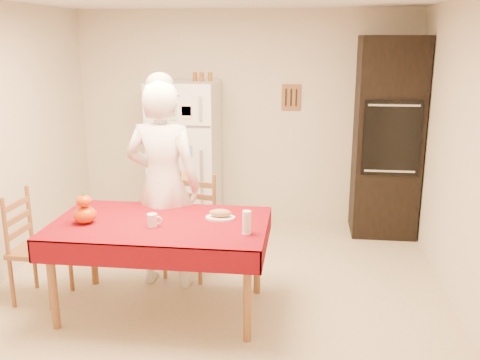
% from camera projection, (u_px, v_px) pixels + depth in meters
% --- Properties ---
extents(floor, '(4.50, 4.50, 0.00)m').
position_uv_depth(floor, '(214.00, 302.00, 4.54)').
color(floor, '#C0B28B').
rests_on(floor, ground).
extents(room_shell, '(4.02, 4.52, 2.51)m').
position_uv_depth(room_shell, '(211.00, 111.00, 4.13)').
color(room_shell, beige).
rests_on(room_shell, ground).
extents(refrigerator, '(0.75, 0.74, 1.70)m').
position_uv_depth(refrigerator, '(185.00, 155.00, 6.20)').
color(refrigerator, white).
rests_on(refrigerator, floor).
extents(oven_cabinet, '(0.70, 0.62, 2.20)m').
position_uv_depth(oven_cabinet, '(387.00, 138.00, 5.92)').
color(oven_cabinet, black).
rests_on(oven_cabinet, floor).
extents(dining_table, '(1.70, 1.00, 0.76)m').
position_uv_depth(dining_table, '(160.00, 230.00, 4.24)').
color(dining_table, brown).
rests_on(dining_table, floor).
extents(chair_far, '(0.50, 0.49, 0.95)m').
position_uv_depth(chair_far, '(192.00, 221.00, 5.01)').
color(chair_far, brown).
rests_on(chair_far, floor).
extents(chair_left, '(0.42, 0.43, 0.95)m').
position_uv_depth(chair_left, '(32.00, 243.00, 4.48)').
color(chair_left, brown).
rests_on(chair_left, floor).
extents(seated_woman, '(0.71, 0.50, 1.84)m').
position_uv_depth(seated_woman, '(163.00, 186.00, 4.67)').
color(seated_woman, white).
rests_on(seated_woman, floor).
extents(coffee_mug, '(0.08, 0.08, 0.10)m').
position_uv_depth(coffee_mug, '(152.00, 220.00, 4.12)').
color(coffee_mug, white).
rests_on(coffee_mug, dining_table).
extents(pumpkin_lower, '(0.18, 0.18, 0.13)m').
position_uv_depth(pumpkin_lower, '(85.00, 215.00, 4.19)').
color(pumpkin_lower, '#DF4205').
rests_on(pumpkin_lower, dining_table).
extents(pumpkin_upper, '(0.12, 0.12, 0.09)m').
position_uv_depth(pumpkin_upper, '(84.00, 201.00, 4.16)').
color(pumpkin_upper, '#DA5705').
rests_on(pumpkin_upper, pumpkin_lower).
extents(wine_glass, '(0.07, 0.07, 0.18)m').
position_uv_depth(wine_glass, '(247.00, 222.00, 3.95)').
color(wine_glass, white).
rests_on(wine_glass, dining_table).
extents(bread_plate, '(0.24, 0.24, 0.02)m').
position_uv_depth(bread_plate, '(220.00, 218.00, 4.30)').
color(bread_plate, white).
rests_on(bread_plate, dining_table).
extents(bread_loaf, '(0.18, 0.10, 0.06)m').
position_uv_depth(bread_loaf, '(220.00, 213.00, 4.29)').
color(bread_loaf, '#AB8054').
rests_on(bread_loaf, bread_plate).
extents(spice_jar_left, '(0.05, 0.05, 0.10)m').
position_uv_depth(spice_jar_left, '(195.00, 77.00, 6.01)').
color(spice_jar_left, brown).
rests_on(spice_jar_left, refrigerator).
extents(spice_jar_mid, '(0.05, 0.05, 0.10)m').
position_uv_depth(spice_jar_mid, '(202.00, 77.00, 6.00)').
color(spice_jar_mid, brown).
rests_on(spice_jar_mid, refrigerator).
extents(spice_jar_right, '(0.05, 0.05, 0.10)m').
position_uv_depth(spice_jar_right, '(210.00, 77.00, 5.99)').
color(spice_jar_right, brown).
rests_on(spice_jar_right, refrigerator).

